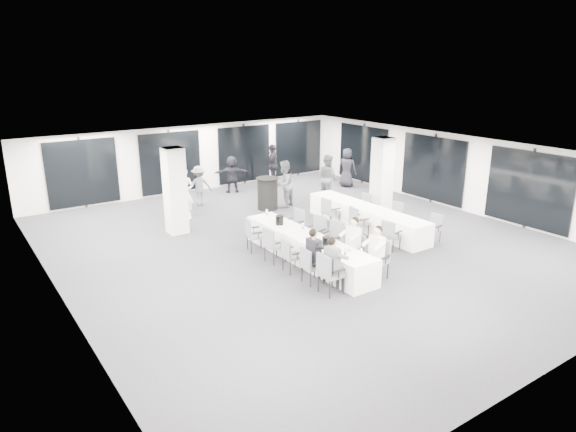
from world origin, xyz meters
The scene contains 43 objects.
room centered at (0.89, 1.11, 1.39)m, with size 14.04×16.04×2.84m.
column_left centered at (-2.80, 3.20, 1.40)m, with size 0.60×0.60×2.80m, color silver.
column_right centered at (4.20, 1.00, 1.40)m, with size 0.60×0.60×2.80m, color silver.
banquet_table_main centered at (-0.80, -1.18, 0.38)m, with size 0.90×5.00×0.75m, color white.
banquet_table_side centered at (2.56, -0.01, 0.38)m, with size 0.90×5.00×0.75m, color white.
cocktail_table centered at (1.10, 3.84, 0.61)m, with size 0.87×0.87×1.20m.
chair_main_left_near centered at (-1.64, -3.19, 0.59)m, with size 0.53×0.59×1.04m.
chair_main_left_second centered at (-1.63, -2.45, 0.54)m, with size 0.50×0.55×0.94m.
chair_main_left_mid centered at (-1.63, -1.57, 0.52)m, with size 0.48×0.53×0.90m.
chair_main_left_fourth centered at (-1.64, -0.73, 0.57)m, with size 0.54×0.59×1.00m.
chair_main_left_far centered at (-1.63, 0.32, 0.56)m, with size 0.61×0.63×0.99m.
chair_main_right_near centered at (0.04, -3.17, 0.58)m, with size 0.60×0.64×1.02m.
chair_main_right_second centered at (0.03, -2.31, 0.53)m, with size 0.55×0.58×0.93m.
chair_main_right_mid centered at (0.04, -1.35, 0.59)m, with size 0.60×0.64×1.03m.
chair_main_right_fourth centered at (0.04, -0.57, 0.57)m, with size 0.59×0.63×1.00m.
chair_main_right_far centered at (0.03, 0.49, 0.55)m, with size 0.53×0.58×0.96m.
chair_side_left_near centered at (1.73, -1.91, 0.52)m, with size 0.55×0.58×0.92m.
chair_side_left_mid centered at (1.72, -0.48, 0.57)m, with size 0.58×0.62×0.99m.
chair_side_left_far centered at (1.72, 0.93, 0.56)m, with size 0.51×0.57×0.97m.
chair_side_right_near centered at (3.38, -2.14, 0.50)m, with size 0.48×0.52×0.88m.
chair_side_right_mid centered at (3.38, -0.53, 0.51)m, with size 0.52×0.55×0.89m.
chair_side_right_far centered at (3.38, 0.97, 0.49)m, with size 0.53×0.55×0.86m.
seated_guest_a centered at (-1.47, -3.19, 0.81)m, with size 0.50×0.38×1.44m.
seated_guest_b centered at (-1.47, -2.46, 0.81)m, with size 0.50×0.38×1.44m.
seated_guest_c centered at (-0.13, -3.19, 0.81)m, with size 0.50×0.38×1.44m.
seated_guest_d centered at (-0.13, -2.30, 0.81)m, with size 0.50×0.38×1.44m.
standing_guest_a centered at (-1.90, 4.89, 0.99)m, with size 0.72×0.58×1.98m, color black.
standing_guest_b centered at (1.78, 3.72, 1.02)m, with size 0.98×0.60×2.04m, color #515358.
standing_guest_c centered at (-0.77, 5.79, 0.87)m, with size 1.13×0.58×1.75m, color #515358.
standing_guest_d centered at (3.34, 6.90, 1.05)m, with size 1.24×0.69×2.10m, color black.
standing_guest_e centered at (5.91, 4.85, 0.97)m, with size 0.94×0.57×1.94m, color black.
standing_guest_f centered at (1.23, 6.83, 0.89)m, with size 1.63×0.63×1.78m, color black.
standing_guest_g centered at (-1.94, 4.51, 1.04)m, with size 0.76×0.61×2.08m, color silver.
standing_guest_h centered at (3.74, 3.54, 1.05)m, with size 1.01×0.62×2.10m, color #515358.
ice_bucket_near centered at (-0.88, -2.15, 0.88)m, with size 0.23×0.23×0.26m, color black.
ice_bucket_far centered at (-0.86, 0.08, 0.89)m, with size 0.24×0.24×0.27m, color black.
water_bottle_a centered at (-0.94, -2.97, 0.85)m, with size 0.06×0.06×0.20m, color silver.
water_bottle_b centered at (-0.62, -0.76, 0.86)m, with size 0.07×0.07×0.22m, color silver.
water_bottle_c centered at (-0.76, 0.94, 0.87)m, with size 0.08×0.08×0.24m, color silver.
plate_a centered at (-0.97, -2.57, 0.76)m, with size 0.21×0.21×0.03m.
plate_b centered at (-0.63, -2.72, 0.76)m, with size 0.22×0.22×0.03m.
plate_c centered at (-0.73, -1.63, 0.76)m, with size 0.21×0.21×0.03m.
wine_glass centered at (-0.59, -3.17, 0.90)m, with size 0.08×0.08×0.20m.
Camera 1 is at (-8.88, -11.96, 5.46)m, focal length 32.00 mm.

